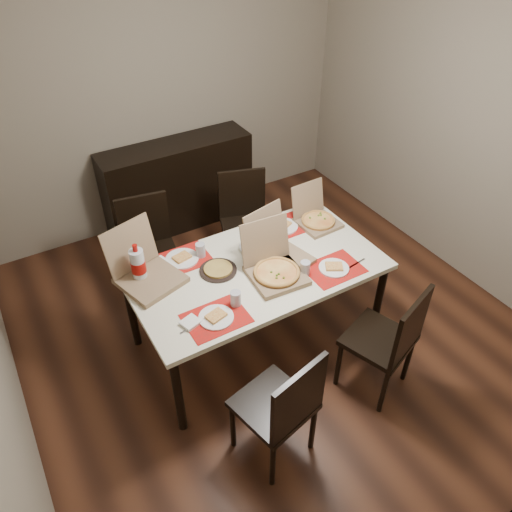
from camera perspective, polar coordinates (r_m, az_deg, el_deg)
name	(u,v)px	position (r m, az deg, el deg)	size (l,w,h in m)	color
ground	(271,327)	(4.19, 1.67, -8.16)	(3.80, 4.00, 0.02)	#472516
room_walls	(241,107)	(3.49, -1.71, 16.64)	(3.84, 4.02, 2.62)	gray
sideboard	(178,185)	(5.16, -8.85, 8.04)	(1.50, 0.40, 0.90)	black
dining_table	(256,274)	(3.62, 0.00, -2.06)	(1.80, 1.00, 0.75)	beige
chair_near_left	(282,406)	(3.08, 3.04, -16.78)	(0.50, 0.50, 0.93)	black
chair_near_right	(390,339)	(3.52, 15.01, -9.12)	(0.54, 0.54, 0.93)	black
chair_far_left	(149,246)	(4.26, -12.08, 1.17)	(0.49, 0.49, 0.93)	black
chair_far_right	(245,218)	(4.50, -1.32, 4.38)	(0.53, 0.53, 0.93)	black
setting_near_left	(219,313)	(3.21, -4.31, -6.51)	(0.46, 0.30, 0.11)	red
setting_near_right	(325,268)	(3.56, 7.93, -1.39)	(0.51, 0.30, 0.11)	red
setting_far_left	(184,257)	(3.66, -8.20, -0.11)	(0.46, 0.30, 0.11)	red
setting_far_right	(279,227)	(3.93, 2.70, 3.31)	(0.46, 0.30, 0.11)	red
napkin_loose	(270,265)	(3.57, 1.60, -1.07)	(0.12, 0.11, 0.02)	white
pizza_box_center	(274,269)	(3.47, 2.13, -1.44)	(0.39, 0.43, 0.36)	#7E6448
pizza_box_right	(316,218)	(4.01, 6.86, 4.39)	(0.31, 0.35, 0.30)	#7E6448
pizza_box_left	(146,273)	(3.51, -12.44, -1.87)	(0.49, 0.52, 0.39)	#7E6448
pizza_box_extra	(278,253)	(3.61, 2.50, 0.37)	(0.44, 0.47, 0.36)	#7E6448
faina_plate	(218,270)	(3.54, -4.35, -1.57)	(0.27, 0.27, 0.03)	black
dip_bowl	(247,248)	(3.72, -1.00, 0.87)	(0.12, 0.12, 0.03)	white
soda_bottle	(138,266)	(3.48, -13.30, -1.07)	(0.10, 0.10, 0.30)	silver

